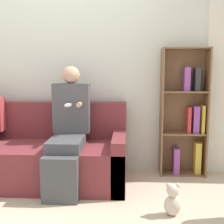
# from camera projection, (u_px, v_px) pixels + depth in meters

# --- Properties ---
(ground_plane) EXTENTS (14.00, 14.00, 0.00)m
(ground_plane) POSITION_uv_depth(u_px,v_px,m) (39.00, 201.00, 2.67)
(ground_plane) COLOR beige
(back_wall) EXTENTS (10.00, 0.06, 2.55)m
(back_wall) POSITION_uv_depth(u_px,v_px,m) (60.00, 68.00, 3.47)
(back_wall) COLOR silver
(back_wall) RESTS_ON ground_plane
(couch) EXTENTS (1.97, 0.85, 0.87)m
(couch) POSITION_uv_depth(u_px,v_px,m) (38.00, 155.00, 3.16)
(couch) COLOR maroon
(couch) RESTS_ON ground_plane
(adult_seated) EXTENTS (0.40, 0.77, 1.29)m
(adult_seated) POSITION_uv_depth(u_px,v_px,m) (68.00, 126.00, 2.98)
(adult_seated) COLOR #47474C
(adult_seated) RESTS_ON ground_plane
(bookshelf) EXTENTS (0.54, 0.24, 1.50)m
(bookshelf) POSITION_uv_depth(u_px,v_px,m) (185.00, 116.00, 3.33)
(bookshelf) COLOR brown
(bookshelf) RESTS_ON ground_plane
(teddy_bear) EXTENTS (0.14, 0.12, 0.29)m
(teddy_bear) POSITION_uv_depth(u_px,v_px,m) (173.00, 200.00, 2.40)
(teddy_bear) COLOR beige
(teddy_bear) RESTS_ON ground_plane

